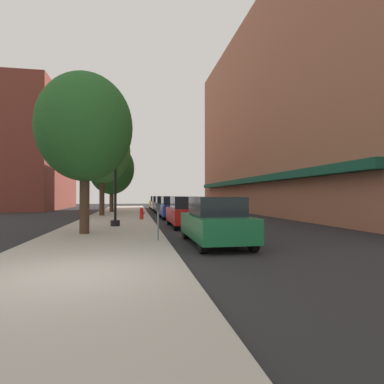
% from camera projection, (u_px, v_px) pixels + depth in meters
% --- Properties ---
extents(ground_plane, '(90.00, 90.00, 0.00)m').
position_uv_depth(ground_plane, '(171.00, 217.00, 24.84)').
color(ground_plane, '#232326').
extents(sidewalk_slab, '(4.80, 50.00, 0.12)m').
position_uv_depth(sidewalk_slab, '(119.00, 216.00, 25.12)').
color(sidewalk_slab, '#A8A399').
rests_on(sidewalk_slab, ground).
extents(building_right_brick, '(6.80, 40.00, 19.52)m').
position_uv_depth(building_right_brick, '(279.00, 113.00, 30.82)').
color(building_right_brick, '#9E6047').
rests_on(building_right_brick, ground).
extents(building_far_background, '(6.80, 18.00, 14.70)m').
position_uv_depth(building_far_background, '(39.00, 152.00, 41.00)').
color(building_far_background, brown).
rests_on(building_far_background, ground).
extents(lamppost, '(0.48, 0.48, 5.90)m').
position_uv_depth(lamppost, '(115.00, 167.00, 16.59)').
color(lamppost, black).
rests_on(lamppost, sidewalk_slab).
extents(fire_hydrant, '(0.33, 0.26, 0.79)m').
position_uv_depth(fire_hydrant, '(142.00, 213.00, 21.39)').
color(fire_hydrant, red).
rests_on(fire_hydrant, sidewalk_slab).
extents(parking_meter_near, '(0.14, 0.09, 1.31)m').
position_uv_depth(parking_meter_near, '(158.00, 217.00, 11.21)').
color(parking_meter_near, slate).
rests_on(parking_meter_near, sidewalk_slab).
extents(tree_near, '(4.50, 4.50, 7.76)m').
position_uv_depth(tree_near, '(102.00, 152.00, 25.68)').
color(tree_near, '#422D1E').
rests_on(tree_near, sidewalk_slab).
extents(tree_mid, '(4.45, 4.45, 6.85)m').
position_uv_depth(tree_mid, '(112.00, 169.00, 31.52)').
color(tree_mid, '#4C3823').
rests_on(tree_mid, sidewalk_slab).
extents(tree_far, '(3.96, 3.96, 6.74)m').
position_uv_depth(tree_far, '(85.00, 128.00, 13.35)').
color(tree_far, '#422D1E').
rests_on(tree_far, sidewalk_slab).
extents(car_green, '(1.80, 4.30, 1.66)m').
position_uv_depth(car_green, '(215.00, 221.00, 11.03)').
color(car_green, black).
rests_on(car_green, ground).
extents(car_red, '(1.80, 4.30, 1.66)m').
position_uv_depth(car_red, '(186.00, 212.00, 17.30)').
color(car_red, black).
rests_on(car_red, ground).
extents(car_blue, '(1.80, 4.30, 1.66)m').
position_uv_depth(car_blue, '(173.00, 208.00, 23.74)').
color(car_blue, black).
rests_on(car_blue, ground).
extents(car_black, '(1.80, 4.30, 1.66)m').
position_uv_depth(car_black, '(165.00, 205.00, 30.20)').
color(car_black, black).
rests_on(car_black, ground).
extents(car_silver, '(1.80, 4.30, 1.66)m').
position_uv_depth(car_silver, '(160.00, 204.00, 36.53)').
color(car_silver, black).
rests_on(car_silver, ground).
extents(car_yellow, '(1.80, 4.30, 1.66)m').
position_uv_depth(car_yellow, '(156.00, 202.00, 42.17)').
color(car_yellow, black).
rests_on(car_yellow, ground).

